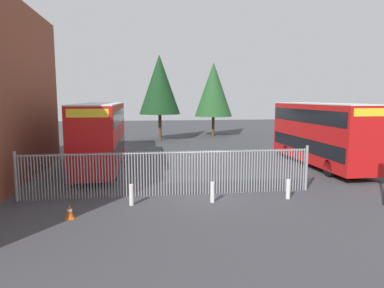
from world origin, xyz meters
TOP-DOWN VIEW (x-y plane):
  - ground_plane at (0.00, 8.00)m, footprint 100.00×100.00m
  - palisade_fence at (-1.68, 0.00)m, footprint 14.36×0.14m
  - double_decker_bus_near_gate at (9.40, 6.06)m, footprint 2.54×10.81m
  - double_decker_bus_behind_fence_left at (-5.72, 7.07)m, footprint 2.54×10.81m
  - bollard_near_left at (-3.50, -1.33)m, footprint 0.20×0.20m
  - bollard_center_front at (0.18, -1.43)m, footprint 0.20×0.20m
  - bollard_near_right at (3.87, -1.37)m, footprint 0.20×0.20m
  - traffic_cone_by_gate at (-5.87, -2.77)m, footprint 0.34×0.34m
  - tree_tall_back at (5.90, 26.46)m, footprint 4.71×4.71m
  - tree_short_side at (-1.03, 22.63)m, footprint 4.60×4.60m

SIDE VIEW (x-z plane):
  - ground_plane at x=0.00m, z-range 0.00..0.00m
  - traffic_cone_by_gate at x=-5.87m, z-range -0.01..0.58m
  - bollard_near_left at x=-3.50m, z-range 0.00..0.95m
  - bollard_center_front at x=0.18m, z-range 0.00..0.95m
  - bollard_near_right at x=3.87m, z-range 0.00..0.95m
  - palisade_fence at x=-1.68m, z-range 0.00..2.35m
  - double_decker_bus_near_gate at x=9.40m, z-range 0.21..4.63m
  - double_decker_bus_behind_fence_left at x=-5.72m, z-range 0.21..4.63m
  - tree_tall_back at x=5.90m, z-range 1.23..10.43m
  - tree_short_side at x=-1.03m, z-range 1.48..11.02m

